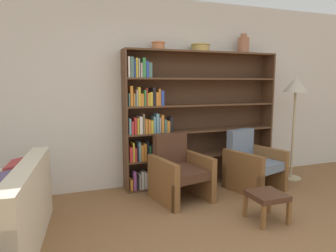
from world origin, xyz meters
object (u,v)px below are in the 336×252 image
object	(u,v)px
armchair_cushioned	(252,163)
bowl_slate	(158,45)
armchair_leather	(179,171)
footstool	(267,198)
bookshelf	(187,120)
vase_tall	(243,45)
bowl_cream	(200,47)
floor_lamp	(296,91)

from	to	relation	value
armchair_cushioned	bowl_slate	bearing A→B (deg)	-39.99
armchair_leather	footstool	world-z (taller)	armchair_leather
bookshelf	bowl_slate	xyz separation A→B (m)	(-0.45, -0.02, 1.07)
armchair_cushioned	bookshelf	bearing A→B (deg)	-51.49
armchair_leather	footstool	distance (m)	1.17
footstool	vase_tall	bearing A→B (deg)	67.52
bowl_cream	armchair_cushioned	xyz separation A→B (m)	(0.60, -0.53, -1.68)
armchair_leather	floor_lamp	distance (m)	2.28
armchair_leather	bowl_cream	bearing A→B (deg)	-147.01
vase_tall	footstool	xyz separation A→B (m)	(-0.61, -1.48, -1.85)
bowl_slate	floor_lamp	world-z (taller)	bowl_slate
bookshelf	bowl_slate	bearing A→B (deg)	-177.71
floor_lamp	footstool	distance (m)	2.09
bowl_slate	armchair_cushioned	distance (m)	2.17
vase_tall	footstool	world-z (taller)	vase_tall
bowl_slate	armchair_leather	world-z (taller)	bowl_slate
armchair_leather	floor_lamp	bearing A→B (deg)	173.46
bookshelf	armchair_cushioned	size ratio (longest dim) A/B	2.84
armchair_leather	vase_tall	bearing A→B (deg)	-168.86
bookshelf	armchair_cushioned	world-z (taller)	bookshelf
bowl_cream	floor_lamp	distance (m)	1.65
bookshelf	floor_lamp	bearing A→B (deg)	-12.76
bowl_cream	armchair_cushioned	world-z (taller)	bowl_cream
vase_tall	armchair_leather	bearing A→B (deg)	-157.57
bookshelf	bowl_cream	xyz separation A→B (m)	(0.20, -0.02, 1.07)
bowl_cream	vase_tall	bearing A→B (deg)	0.00
vase_tall	armchair_leather	distance (m)	2.23
armchair_cushioned	footstool	size ratio (longest dim) A/B	2.29
footstool	armchair_leather	bearing A→B (deg)	125.12
bowl_cream	armchair_leather	size ratio (longest dim) A/B	0.33
bowl_slate	armchair_cushioned	world-z (taller)	bowl_slate
bowl_cream	armchair_cushioned	bearing A→B (deg)	-41.42
bowl_cream	vase_tall	world-z (taller)	vase_tall
bookshelf	vase_tall	bearing A→B (deg)	-1.11
armchair_leather	footstool	size ratio (longest dim) A/B	2.29
bowl_slate	floor_lamp	size ratio (longest dim) A/B	0.12
bowl_cream	footstool	size ratio (longest dim) A/B	0.77
bookshelf	armchair_leather	world-z (taller)	bookshelf
bowl_slate	vase_tall	xyz separation A→B (m)	(1.39, 0.00, 0.07)
vase_tall	bookshelf	bearing A→B (deg)	178.89
bookshelf	bowl_slate	distance (m)	1.16
bowl_cream	armchair_cushioned	distance (m)	1.86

